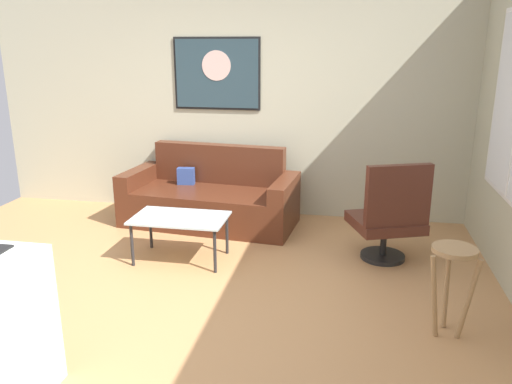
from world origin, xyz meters
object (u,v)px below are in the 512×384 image
object	(u,v)px
armchair	(390,216)
wall_painting	(217,74)
bar_stool	(453,269)
couch	(211,199)
coffee_table	(180,221)

from	to	relation	value
armchair	wall_painting	world-z (taller)	wall_painting
armchair	bar_stool	distance (m)	1.28
couch	coffee_table	world-z (taller)	couch
armchair	wall_painting	bearing A→B (deg)	147.80
coffee_table	bar_stool	xyz separation A→B (m)	(2.32, -0.91, 0.11)
armchair	bar_stool	bearing A→B (deg)	-73.97
armchair	bar_stool	xyz separation A→B (m)	(0.35, -1.23, 0.05)
bar_stool	wall_painting	world-z (taller)	wall_painting
coffee_table	wall_painting	distance (m)	2.04
bar_stool	wall_painting	distance (m)	3.63
coffee_table	wall_painting	bearing A→B (deg)	91.12
coffee_table	armchair	size ratio (longest dim) A/B	0.90
bar_stool	coffee_table	bearing A→B (deg)	158.55
wall_painting	couch	bearing A→B (deg)	-86.91
couch	armchair	size ratio (longest dim) A/B	2.05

